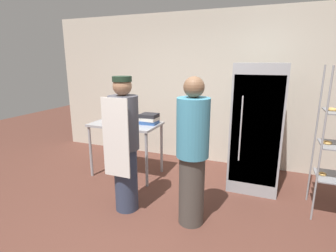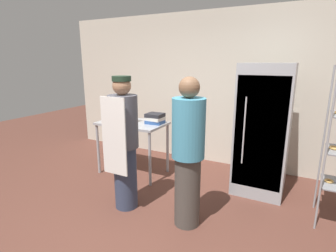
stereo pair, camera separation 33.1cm
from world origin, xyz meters
TOP-DOWN VIEW (x-y plane):
  - ground_plane at (0.00, 0.00)m, footprint 14.00×14.00m
  - back_wall at (0.00, 2.43)m, footprint 6.40×0.12m
  - refrigerator at (0.92, 1.60)m, footprint 0.69×0.75m
  - prep_counter at (-1.08, 1.26)m, footprint 1.09×0.65m
  - donut_box at (-1.12, 1.22)m, footprint 0.25×0.21m
  - blender_pitcher at (-1.33, 1.38)m, footprint 0.12×0.12m
  - binder_stack at (-0.70, 1.36)m, footprint 0.28×0.25m
  - person_baker at (-0.54, 0.31)m, footprint 0.36×0.38m
  - person_customer at (0.31, 0.34)m, footprint 0.36×0.36m

SIDE VIEW (x-z plane):
  - ground_plane at x=0.00m, z-range 0.00..0.00m
  - prep_counter at x=-1.08m, z-range 0.33..1.21m
  - person_customer at x=0.31m, z-range 0.02..1.72m
  - person_baker at x=-0.54m, z-range 0.03..1.72m
  - refrigerator at x=0.92m, z-range 0.00..1.83m
  - donut_box at x=-1.12m, z-range 0.80..1.05m
  - binder_stack at x=-0.70m, z-range 0.88..1.04m
  - blender_pitcher at x=-1.33m, z-range 0.87..1.13m
  - back_wall at x=0.00m, z-range 0.00..2.71m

